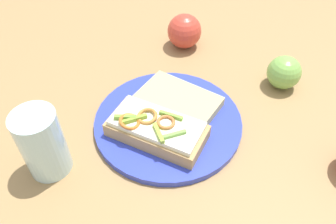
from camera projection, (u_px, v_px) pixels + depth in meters
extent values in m
plane|color=#967447|center=(168.00, 124.00, 0.64)|extent=(2.00, 2.00, 0.00)
cylinder|color=#3040BF|center=(168.00, 122.00, 0.64)|extent=(0.28, 0.28, 0.01)
cube|color=tan|center=(157.00, 131.00, 0.59)|extent=(0.15, 0.19, 0.03)
cube|color=#EAE8C5|center=(157.00, 124.00, 0.58)|extent=(0.14, 0.18, 0.01)
torus|color=#B87A34|center=(147.00, 116.00, 0.58)|extent=(0.05, 0.05, 0.01)
torus|color=#BA6E35|center=(166.00, 122.00, 0.57)|extent=(0.04, 0.04, 0.01)
torus|color=#C36826|center=(130.00, 121.00, 0.57)|extent=(0.04, 0.04, 0.02)
cube|color=#7DB83F|center=(171.00, 115.00, 0.58)|extent=(0.03, 0.04, 0.01)
cube|color=#72A938|center=(125.00, 117.00, 0.58)|extent=(0.03, 0.03, 0.01)
cube|color=#75AB48|center=(174.00, 135.00, 0.55)|extent=(0.04, 0.02, 0.01)
cube|color=#8AAE3A|center=(159.00, 133.00, 0.56)|extent=(0.02, 0.04, 0.01)
cube|color=#83AF34|center=(134.00, 119.00, 0.58)|extent=(0.05, 0.02, 0.01)
cube|color=tan|center=(178.00, 101.00, 0.65)|extent=(0.14, 0.18, 0.02)
sphere|color=#7BB34D|center=(284.00, 72.00, 0.70)|extent=(0.10, 0.10, 0.07)
sphere|color=#C63E2D|center=(184.00, 31.00, 0.79)|extent=(0.10, 0.10, 0.08)
cylinder|color=silver|center=(43.00, 143.00, 0.53)|extent=(0.07, 0.07, 0.12)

